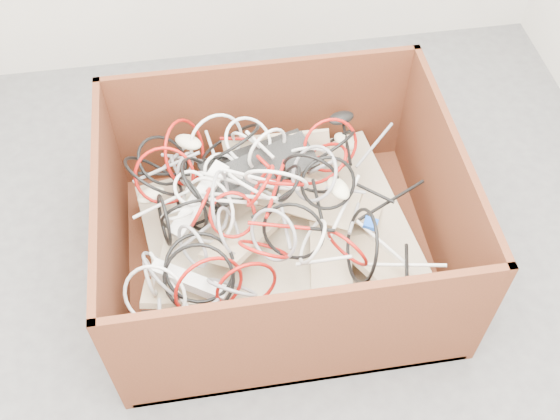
{
  "coord_description": "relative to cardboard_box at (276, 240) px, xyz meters",
  "views": [
    {
      "loc": [
        -0.18,
        -1.16,
        2.15
      ],
      "look_at": [
        0.04,
        0.25,
        0.3
      ],
      "focal_mm": 42.88,
      "sensor_mm": 36.0,
      "label": 1
    }
  ],
  "objects": [
    {
      "name": "power_strip_right",
      "position": [
        -0.32,
        -0.23,
        0.17
      ],
      "size": [
        0.25,
        0.16,
        0.09
      ],
      "primitive_type": "cube",
      "rotation": [
        -0.1,
        0.17,
        -0.48
      ],
      "color": "white",
      "rests_on": "keyboard_pile"
    },
    {
      "name": "cable_tangle",
      "position": [
        -0.12,
        0.01,
        0.25
      ],
      "size": [
        1.09,
        0.84,
        0.45
      ],
      "color": "silver",
      "rests_on": "keyboard_pile"
    },
    {
      "name": "keyboard_pile",
      "position": [
        0.02,
        0.01,
        0.13
      ],
      "size": [
        0.96,
        0.78,
        0.3
      ],
      "color": "tan",
      "rests_on": "cardboard_box"
    },
    {
      "name": "cardboard_box",
      "position": [
        0.0,
        0.0,
        0.0
      ],
      "size": [
        1.19,
        0.99,
        0.58
      ],
      "color": "#441E11",
      "rests_on": "ground"
    },
    {
      "name": "vga_plug",
      "position": [
        0.3,
        -0.13,
        0.22
      ],
      "size": [
        0.06,
        0.06,
        0.03
      ],
      "primitive_type": "cube",
      "rotation": [
        0.09,
        0.14,
        -0.45
      ],
      "color": "blue",
      "rests_on": "keyboard_pile"
    },
    {
      "name": "ground",
      "position": [
        -0.03,
        -0.23,
        -0.15
      ],
      "size": [
        3.0,
        3.0,
        0.0
      ],
      "primitive_type": "plane",
      "color": "#49494B",
      "rests_on": "ground"
    },
    {
      "name": "power_strip_left",
      "position": [
        -0.26,
        0.04,
        0.24
      ],
      "size": [
        0.23,
        0.26,
        0.12
      ],
      "primitive_type": "cube",
      "rotation": [
        0.14,
        -0.26,
        0.86
      ],
      "color": "white",
      "rests_on": "keyboard_pile"
    },
    {
      "name": "mice_scatter",
      "position": [
        -0.01,
        0.05,
        0.21
      ],
      "size": [
        0.85,
        0.82,
        0.21
      ],
      "color": "beige",
      "rests_on": "keyboard_pile"
    },
    {
      "name": "room_shell",
      "position": [
        -0.03,
        -0.23,
        1.1
      ],
      "size": [
        3.04,
        3.04,
        2.5
      ],
      "color": "beige",
      "rests_on": "ground"
    }
  ]
}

